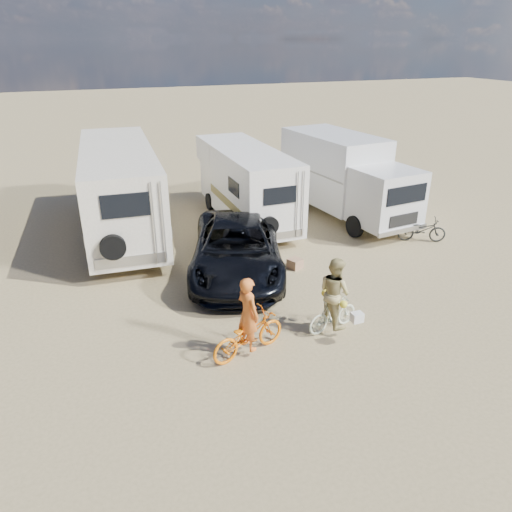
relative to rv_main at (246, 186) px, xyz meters
name	(u,v)px	position (x,y,z in m)	size (l,w,h in m)	color
ground	(332,301)	(0.02, -7.24, -1.51)	(140.00, 140.00, 0.00)	tan
rv_main	(246,186)	(0.00, 0.00, 0.00)	(2.20, 6.85, 3.03)	white
rv_left	(121,192)	(-4.89, 0.42, 0.16)	(2.55, 8.84, 3.34)	#EEE4CD
box_truck	(347,178)	(4.14, -0.94, 0.16)	(2.41, 6.92, 3.34)	silver
dark_suv	(237,248)	(-1.92, -4.40, -0.67)	(2.81, 6.09, 1.69)	black
bike_man	(248,335)	(-3.16, -8.75, -0.98)	(0.70, 2.01, 1.06)	orange
bike_woman	(333,314)	(-0.74, -8.55, -1.05)	(0.44, 1.54, 0.93)	beige
rider_man	(248,320)	(-3.16, -8.75, -0.58)	(0.68, 0.45, 1.86)	orange
rider_woman	(334,298)	(-0.74, -8.55, -0.58)	(0.91, 0.71, 1.86)	tan
bike_parked	(422,230)	(5.38, -4.41, -1.05)	(0.61, 1.75, 0.92)	black
cooler	(232,254)	(-1.79, -3.43, -1.30)	(0.53, 0.39, 0.43)	teal
crate	(295,263)	(-0.05, -4.82, -1.35)	(0.41, 0.41, 0.33)	#9C7153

